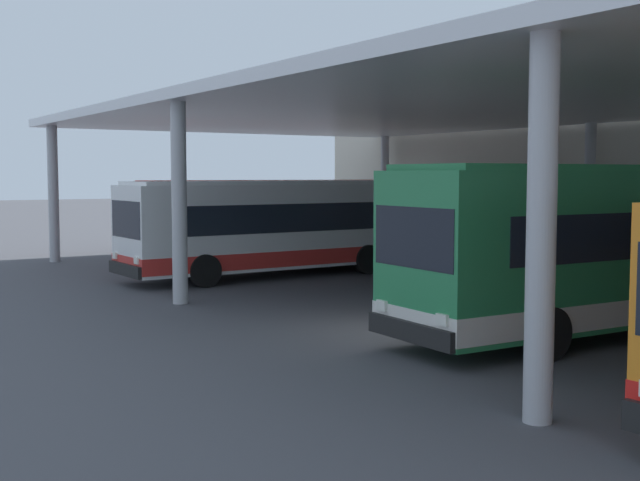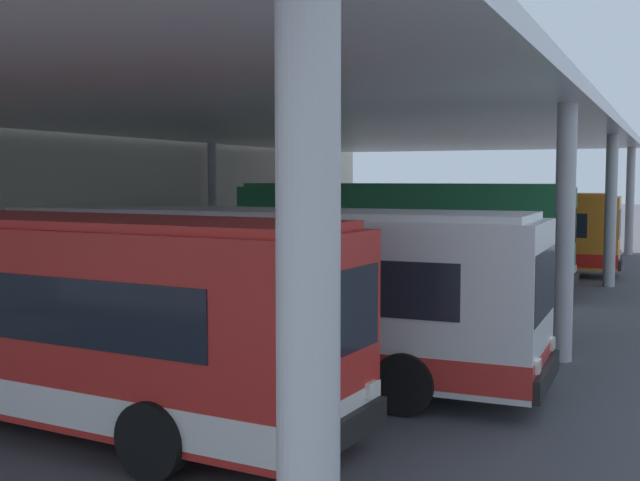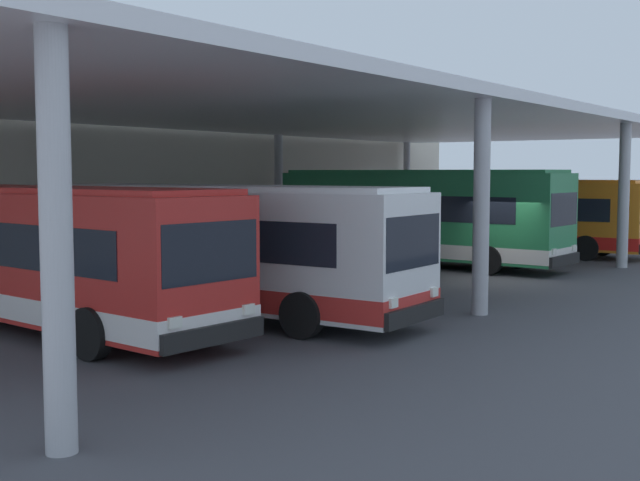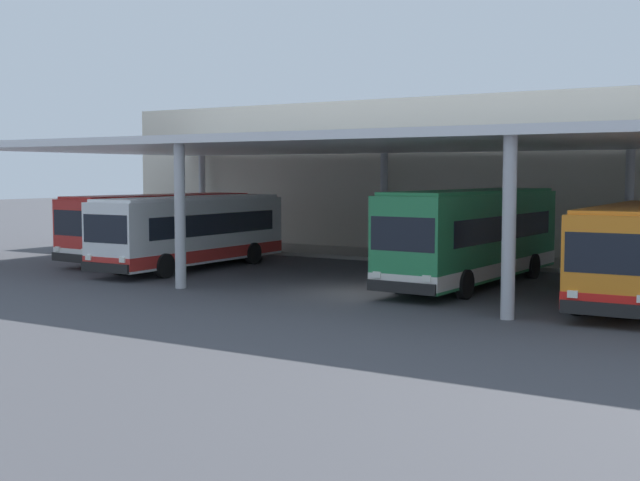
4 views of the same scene
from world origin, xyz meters
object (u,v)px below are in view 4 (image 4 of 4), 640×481
Objects in this scene: bus_second_bay at (192,231)px; bench_waiting at (594,254)px; bus_far_bay at (640,252)px; trash_bin at (536,250)px; bus_middle_bay at (473,236)px; bus_nearest_bay at (161,226)px.

bus_second_bay reaches higher than bench_waiting.
bus_far_bay is 11.30m from trash_bin.
bus_second_bay is 18.71m from bus_far_bay.
trash_bin is (-6.29, 9.34, -0.98)m from bus_far_bay.
bus_middle_bay is (12.48, 1.44, 0.19)m from bus_second_bay.
bus_far_bay is 5.89× the size of bench_waiting.
bus_nearest_bay is at bearing -154.92° from trash_bin.
bench_waiting is at bearing 31.72° from bus_second_bay.
bus_second_bay is (3.56, -1.88, 0.00)m from bus_nearest_bay.
bus_second_bay is at bearing -27.83° from bus_nearest_bay.
bus_second_bay is 5.87× the size of bench_waiting.
bus_middle_bay is at bearing 167.16° from bus_far_bay.
bus_middle_bay reaches higher than trash_bin.
bench_waiting is at bearing 111.76° from bus_far_bay.
bus_middle_bay reaches higher than bus_far_bay.
bus_second_bay is 12.57m from bus_middle_bay.
bench_waiting is (2.53, 7.84, -1.18)m from bus_middle_bay.
bus_nearest_bay reaches higher than bench_waiting.
bus_far_bay is at bearing -12.84° from bus_middle_bay.
bench_waiting is (18.58, 7.40, -0.99)m from bus_nearest_bay.
bus_second_bay reaches higher than trash_bin.
bus_second_bay and bus_far_bay have the same top height.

